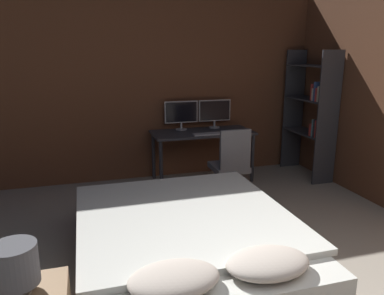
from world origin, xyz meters
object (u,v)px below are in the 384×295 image
(keyboard, at_px, (207,134))
(office_chair, at_px, (230,172))
(bed, at_px, (188,248))
(bookshelf, at_px, (314,109))
(monitor_right, at_px, (215,112))
(bedside_lamp, at_px, (15,265))
(computer_mouse, at_px, (227,132))
(desk, at_px, (203,138))
(monitor_left, at_px, (181,113))

(keyboard, relative_size, office_chair, 0.42)
(bed, xyz_separation_m, bookshelf, (2.45, 1.99, 0.75))
(monitor_right, bearing_deg, bed, -114.10)
(bedside_lamp, height_order, keyboard, bedside_lamp)
(bedside_lamp, bearing_deg, computer_mouse, 50.74)
(desk, distance_m, monitor_left, 0.47)
(office_chair, bearing_deg, bed, -123.17)
(bed, bearing_deg, bedside_lamp, -147.32)
(keyboard, distance_m, bookshelf, 1.62)
(computer_mouse, height_order, office_chair, office_chair)
(monitor_left, relative_size, bookshelf, 0.26)
(office_chair, bearing_deg, keyboard, 100.47)
(bedside_lamp, bearing_deg, keyboard, 54.41)
(bed, bearing_deg, desk, 69.29)
(desk, relative_size, bookshelf, 0.77)
(desk, bearing_deg, monitor_left, 139.63)
(bedside_lamp, distance_m, computer_mouse, 3.62)
(keyboard, xyz_separation_m, office_chair, (0.11, -0.58, -0.38))
(bed, relative_size, office_chair, 2.25)
(keyboard, xyz_separation_m, bookshelf, (1.59, -0.07, 0.29))
(desk, xyz_separation_m, monitor_right, (0.25, 0.22, 0.33))
(keyboard, bearing_deg, office_chair, -79.53)
(office_chair, bearing_deg, bedside_lamp, -133.61)
(monitor_left, bearing_deg, bookshelf, -15.30)
(bed, relative_size, monitor_left, 4.28)
(desk, height_order, keyboard, keyboard)
(office_chair, bearing_deg, computer_mouse, 73.17)
(desk, bearing_deg, bedside_lamp, -123.63)
(office_chair, relative_size, bookshelf, 0.50)
(desk, relative_size, monitor_right, 2.93)
(bedside_lamp, relative_size, office_chair, 0.31)
(monitor_right, height_order, bookshelf, bookshelf)
(bedside_lamp, relative_size, keyboard, 0.74)
(monitor_left, bearing_deg, bedside_lamp, -118.44)
(bookshelf, bearing_deg, computer_mouse, 176.73)
(monitor_left, xyz_separation_m, office_chair, (0.36, -1.01, -0.61))
(monitor_left, distance_m, monitor_right, 0.51)
(monitor_left, bearing_deg, monitor_right, 0.00)
(computer_mouse, relative_size, bookshelf, 0.04)
(desk, relative_size, computer_mouse, 20.38)
(monitor_right, relative_size, keyboard, 1.25)
(monitor_right, bearing_deg, bookshelf, -20.71)
(desk, distance_m, office_chair, 0.85)
(office_chair, bearing_deg, desk, 97.71)
(keyboard, bearing_deg, bed, -112.64)
(bedside_lamp, xyz_separation_m, keyboard, (2.00, 2.80, -0.02))
(monitor_right, xyz_separation_m, computer_mouse, (0.03, -0.43, -0.22))
(bedside_lamp, height_order, computer_mouse, bedside_lamp)
(bookshelf, bearing_deg, monitor_right, 159.29)
(bedside_lamp, xyz_separation_m, monitor_left, (1.75, 3.23, 0.21))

